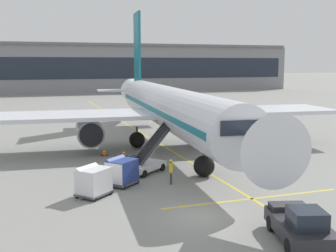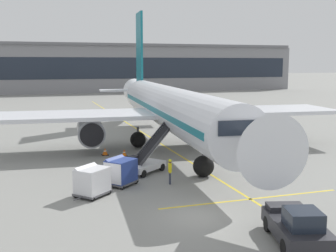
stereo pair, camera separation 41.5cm
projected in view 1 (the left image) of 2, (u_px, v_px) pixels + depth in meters
ground_plane at (202, 217)px, 22.86m from camera, size 600.00×600.00×0.00m
parked_airplane at (168, 108)px, 40.93m from camera, size 34.19×44.25×14.98m
belt_loader at (147, 160)px, 32.12m from camera, size 4.74×4.11×3.51m
baggage_cart_lead at (121, 171)px, 28.62m from camera, size 2.56×2.53×1.91m
baggage_cart_second at (93, 181)px, 26.24m from camera, size 2.56×2.53×1.91m
pushback_tug at (301, 225)px, 19.44m from camera, size 3.18×4.80×1.83m
ground_crew_by_loader at (171, 170)px, 28.93m from camera, size 0.34×0.55×1.74m
ground_crew_by_carts at (108, 172)px, 28.33m from camera, size 0.41×0.49×1.74m
safety_cone_engine_keepout at (109, 162)px, 34.36m from camera, size 0.54×0.54×0.62m
safety_cone_wingtip at (124, 153)px, 37.66m from camera, size 0.55×0.55×0.63m
safety_cone_nose_mark at (104, 152)px, 38.06m from camera, size 0.60×0.60×0.68m
apron_guidance_line_lead_in at (169, 149)px, 40.72m from camera, size 0.20×110.00×0.01m
apron_guidance_line_stop_bar at (254, 199)px, 25.91m from camera, size 12.00×0.20×0.01m
terminal_building at (43, 68)px, 123.22m from camera, size 148.90×22.52×13.87m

